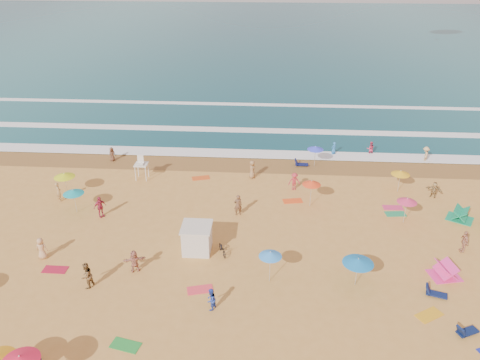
{
  "coord_description": "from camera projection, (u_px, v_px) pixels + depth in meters",
  "views": [
    {
      "loc": [
        0.83,
        -31.09,
        20.57
      ],
      "look_at": [
        -1.61,
        6.0,
        1.5
      ],
      "focal_mm": 35.0,
      "sensor_mm": 36.0,
      "label": 1
    }
  ],
  "objects": [
    {
      "name": "loungers",
      "position": [
        328.0,
        259.0,
        33.64
      ],
      "size": [
        54.76,
        26.94,
        0.34
      ],
      "color": "#101F51",
      "rests_on": "ground"
    },
    {
      "name": "ocean",
      "position": [
        268.0,
        37.0,
        111.61
      ],
      "size": [
        220.0,
        140.0,
        0.18
      ],
      "primitive_type": "cube",
      "color": "#0C4756",
      "rests_on": "ground"
    },
    {
      "name": "bicycle",
      "position": [
        222.0,
        249.0,
        34.28
      ],
      "size": [
        1.11,
        1.69,
        0.84
      ],
      "primitive_type": "imported",
      "rotation": [
        0.0,
        0.0,
        0.38
      ],
      "color": "black",
      "rests_on": "ground"
    },
    {
      "name": "popup_tents",
      "position": [
        454.0,
        238.0,
        35.2
      ],
      "size": [
        6.06,
        9.82,
        1.2
      ],
      "color": "#FF389A",
      "rests_on": "ground"
    },
    {
      "name": "wet_sand",
      "position": [
        260.0,
        165.0,
        48.13
      ],
      "size": [
        220.0,
        220.0,
        0.0
      ],
      "primitive_type": "plane",
      "color": "olive",
      "rests_on": "ground"
    },
    {
      "name": "towels",
      "position": [
        253.0,
        251.0,
        34.7
      ],
      "size": [
        38.29,
        22.51,
        0.03
      ],
      "color": "#B31633",
      "rests_on": "ground"
    },
    {
      "name": "cabana",
      "position": [
        197.0,
        239.0,
        34.39
      ],
      "size": [
        2.0,
        2.0,
        2.0
      ],
      "primitive_type": "cube",
      "color": "silver",
      "rests_on": "ground"
    },
    {
      "name": "ground",
      "position": [
        255.0,
        232.0,
        37.04
      ],
      "size": [
        220.0,
        220.0,
        0.0
      ],
      "primitive_type": "plane",
      "color": "gold",
      "rests_on": "ground"
    },
    {
      "name": "beachgoers",
      "position": [
        260.0,
        198.0,
        40.17
      ],
      "size": [
        35.54,
        25.73,
        2.14
      ],
      "color": "brown",
      "rests_on": "ground"
    },
    {
      "name": "cabana_roof",
      "position": [
        196.0,
        227.0,
        33.91
      ],
      "size": [
        2.2,
        2.2,
        0.12
      ],
      "primitive_type": "cube",
      "color": "silver",
      "rests_on": "cabana"
    },
    {
      "name": "beach_umbrellas",
      "position": [
        288.0,
        225.0,
        34.23
      ],
      "size": [
        44.21,
        29.69,
        0.74
      ],
      "color": "blue",
      "rests_on": "ground"
    },
    {
      "name": "lifeguard_stand",
      "position": [
        142.0,
        169.0,
        44.83
      ],
      "size": [
        1.2,
        1.2,
        2.1
      ],
      "primitive_type": null,
      "color": "white",
      "rests_on": "ground"
    },
    {
      "name": "surf_foam",
      "position": [
        262.0,
        133.0,
        55.92
      ],
      "size": [
        200.0,
        18.7,
        0.05
      ],
      "color": "white",
      "rests_on": "ground"
    }
  ]
}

